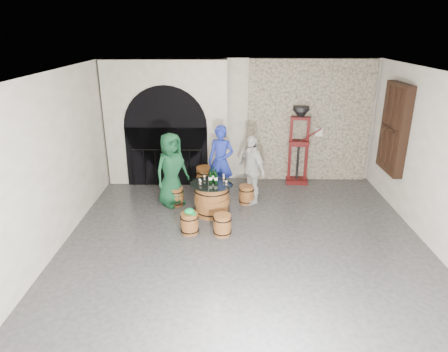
{
  "coord_description": "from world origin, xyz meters",
  "views": [
    {
      "loc": [
        -0.33,
        -6.33,
        3.92
      ],
      "look_at": [
        -0.4,
        1.34,
        1.05
      ],
      "focal_mm": 32.0,
      "sensor_mm": 36.0,
      "label": 1
    }
  ],
  "objects_px": {
    "barrel_stool_far": "(220,188)",
    "wine_bottle_right": "(213,175)",
    "person_green": "(171,170)",
    "side_barrel": "(205,179)",
    "barrel_table": "(212,199)",
    "person_blue": "(221,162)",
    "barrel_stool_near_right": "(222,225)",
    "person_white": "(251,169)",
    "wine_bottle_left": "(210,177)",
    "wine_bottle_center": "(216,177)",
    "barrel_stool_left": "(176,196)",
    "barrel_stool_right": "(246,194)",
    "barrel_stool_near_left": "(190,223)",
    "corking_press": "(299,140)"
  },
  "relations": [
    {
      "from": "barrel_stool_far",
      "to": "wine_bottle_right",
      "type": "xyz_separation_m",
      "value": [
        -0.14,
        -0.83,
        0.65
      ]
    },
    {
      "from": "person_green",
      "to": "side_barrel",
      "type": "xyz_separation_m",
      "value": [
        0.71,
        0.87,
        -0.55
      ]
    },
    {
      "from": "barrel_table",
      "to": "person_blue",
      "type": "relative_size",
      "value": 0.54
    },
    {
      "from": "barrel_table",
      "to": "side_barrel",
      "type": "height_order",
      "value": "barrel_table"
    },
    {
      "from": "barrel_table",
      "to": "barrel_stool_near_right",
      "type": "xyz_separation_m",
      "value": [
        0.24,
        -0.96,
        -0.15
      ]
    },
    {
      "from": "person_white",
      "to": "wine_bottle_left",
      "type": "distance_m",
      "value": 1.13
    },
    {
      "from": "person_white",
      "to": "wine_bottle_left",
      "type": "height_order",
      "value": "person_white"
    },
    {
      "from": "wine_bottle_center",
      "to": "barrel_stool_left",
      "type": "bearing_deg",
      "value": 154.67
    },
    {
      "from": "barrel_stool_right",
      "to": "barrel_stool_near_left",
      "type": "height_order",
      "value": "same"
    },
    {
      "from": "person_white",
      "to": "barrel_stool_left",
      "type": "bearing_deg",
      "value": -115.65
    },
    {
      "from": "wine_bottle_right",
      "to": "wine_bottle_center",
      "type": "bearing_deg",
      "value": -64.62
    },
    {
      "from": "barrel_table",
      "to": "corking_press",
      "type": "height_order",
      "value": "corking_press"
    },
    {
      "from": "wine_bottle_left",
      "to": "wine_bottle_right",
      "type": "xyz_separation_m",
      "value": [
        0.06,
        0.11,
        0.0
      ]
    },
    {
      "from": "wine_bottle_left",
      "to": "wine_bottle_right",
      "type": "relative_size",
      "value": 1.0
    },
    {
      "from": "wine_bottle_left",
      "to": "side_barrel",
      "type": "bearing_deg",
      "value": 98.44
    },
    {
      "from": "barrel_stool_right",
      "to": "person_blue",
      "type": "height_order",
      "value": "person_blue"
    },
    {
      "from": "barrel_stool_left",
      "to": "person_white",
      "type": "bearing_deg",
      "value": 6.49
    },
    {
      "from": "barrel_stool_left",
      "to": "barrel_stool_near_right",
      "type": "height_order",
      "value": "same"
    },
    {
      "from": "barrel_stool_left",
      "to": "corking_press",
      "type": "relative_size",
      "value": 0.22
    },
    {
      "from": "barrel_stool_left",
      "to": "wine_bottle_left",
      "type": "bearing_deg",
      "value": -27.45
    },
    {
      "from": "corking_press",
      "to": "wine_bottle_center",
      "type": "bearing_deg",
      "value": -132.09
    },
    {
      "from": "barrel_table",
      "to": "barrel_stool_right",
      "type": "distance_m",
      "value": 1.0
    },
    {
      "from": "person_green",
      "to": "wine_bottle_right",
      "type": "relative_size",
      "value": 5.3
    },
    {
      "from": "side_barrel",
      "to": "barrel_stool_far",
      "type": "bearing_deg",
      "value": -45.84
    },
    {
      "from": "barrel_table",
      "to": "wine_bottle_left",
      "type": "height_order",
      "value": "wine_bottle_left"
    },
    {
      "from": "barrel_stool_near_left",
      "to": "wine_bottle_center",
      "type": "distance_m",
      "value": 1.23
    },
    {
      "from": "wine_bottle_right",
      "to": "barrel_stool_near_left",
      "type": "bearing_deg",
      "value": -113.27
    },
    {
      "from": "person_blue",
      "to": "person_white",
      "type": "distance_m",
      "value": 0.81
    },
    {
      "from": "barrel_stool_left",
      "to": "barrel_stool_near_left",
      "type": "height_order",
      "value": "same"
    },
    {
      "from": "wine_bottle_left",
      "to": "wine_bottle_center",
      "type": "distance_m",
      "value": 0.12
    },
    {
      "from": "barrel_stool_near_right",
      "to": "side_barrel",
      "type": "distance_m",
      "value": 2.39
    },
    {
      "from": "wine_bottle_right",
      "to": "side_barrel",
      "type": "xyz_separation_m",
      "value": [
        -0.26,
        1.24,
        -0.56
      ]
    },
    {
      "from": "corking_press",
      "to": "side_barrel",
      "type": "bearing_deg",
      "value": -161.33
    },
    {
      "from": "wine_bottle_right",
      "to": "person_white",
      "type": "bearing_deg",
      "value": 31.08
    },
    {
      "from": "barrel_stool_left",
      "to": "person_green",
      "type": "xyz_separation_m",
      "value": [
        -0.08,
        0.04,
        0.64
      ]
    },
    {
      "from": "barrel_stool_right",
      "to": "barrel_stool_near_left",
      "type": "xyz_separation_m",
      "value": [
        -1.21,
        -1.48,
        0.0
      ]
    },
    {
      "from": "barrel_stool_near_right",
      "to": "person_white",
      "type": "relative_size",
      "value": 0.27
    },
    {
      "from": "wine_bottle_left",
      "to": "side_barrel",
      "type": "distance_m",
      "value": 1.47
    },
    {
      "from": "barrel_table",
      "to": "corking_press",
      "type": "bearing_deg",
      "value": 41.76
    },
    {
      "from": "barrel_table",
      "to": "person_blue",
      "type": "height_order",
      "value": "person_blue"
    },
    {
      "from": "barrel_table",
      "to": "wine_bottle_right",
      "type": "xyz_separation_m",
      "value": [
        0.03,
        0.14,
        0.5
      ]
    },
    {
      "from": "person_blue",
      "to": "side_barrel",
      "type": "xyz_separation_m",
      "value": [
        -0.41,
        0.34,
        -0.58
      ]
    },
    {
      "from": "barrel_stool_left",
      "to": "person_white",
      "type": "xyz_separation_m",
      "value": [
        1.76,
        0.2,
        0.6
      ]
    },
    {
      "from": "wine_bottle_center",
      "to": "side_barrel",
      "type": "distance_m",
      "value": 1.51
    },
    {
      "from": "person_green",
      "to": "person_blue",
      "type": "xyz_separation_m",
      "value": [
        1.12,
        0.53,
        0.02
      ]
    },
    {
      "from": "wine_bottle_center",
      "to": "barrel_stool_right",
      "type": "bearing_deg",
      "value": 39.14
    },
    {
      "from": "barrel_stool_near_right",
      "to": "person_white",
      "type": "bearing_deg",
      "value": 68.04
    },
    {
      "from": "barrel_stool_right",
      "to": "wine_bottle_left",
      "type": "bearing_deg",
      "value": -145.99
    },
    {
      "from": "barrel_stool_near_left",
      "to": "person_blue",
      "type": "relative_size",
      "value": 0.25
    },
    {
      "from": "barrel_stool_far",
      "to": "person_white",
      "type": "relative_size",
      "value": 0.27
    }
  ]
}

